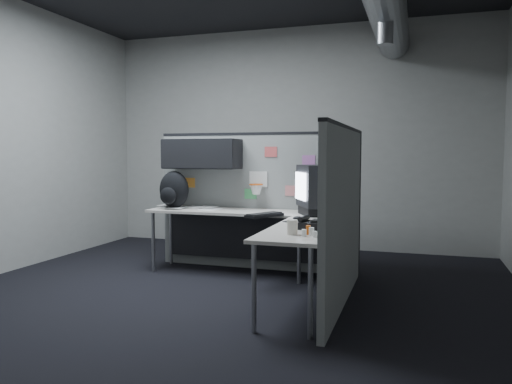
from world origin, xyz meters
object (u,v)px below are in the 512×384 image
(monitor, at_px, (323,189))
(backpack, at_px, (174,190))
(phone, at_px, (311,224))
(desk, at_px, (260,225))
(keyboard, at_px, (264,215))

(monitor, height_order, backpack, monitor)
(backpack, bearing_deg, phone, -9.57)
(phone, bearing_deg, desk, 147.97)
(keyboard, xyz_separation_m, phone, (0.62, -0.67, 0.02))
(keyboard, height_order, backpack, backpack)
(keyboard, xyz_separation_m, backpack, (-1.25, 0.41, 0.20))
(keyboard, bearing_deg, monitor, 15.38)
(monitor, bearing_deg, backpack, -166.03)
(desk, height_order, monitor, monitor)
(keyboard, relative_size, backpack, 1.02)
(keyboard, bearing_deg, phone, -63.72)
(phone, distance_m, backpack, 2.17)
(phone, relative_size, backpack, 0.57)
(desk, relative_size, backpack, 5.21)
(monitor, xyz_separation_m, keyboard, (-0.54, -0.34, -0.25))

